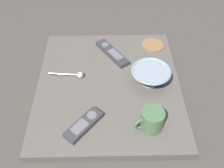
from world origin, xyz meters
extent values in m
plane|color=#47423D|center=(0.00, 0.00, 0.00)|extent=(6.00, 6.00, 0.00)
cube|color=#5B5651|center=(0.00, 0.00, 0.02)|extent=(0.57, 0.64, 0.04)
cylinder|color=#8C9EAD|center=(-0.17, 0.00, 0.04)|extent=(0.06, 0.06, 0.01)
cone|color=#8C9EAD|center=(-0.17, 0.00, 0.07)|extent=(0.16, 0.16, 0.06)
torus|color=#8C9EAD|center=(-0.17, 0.00, 0.10)|extent=(0.15, 0.15, 0.01)
cylinder|color=#4C724C|center=(-0.15, 0.21, 0.08)|extent=(0.08, 0.08, 0.08)
torus|color=#4C724C|center=(-0.11, 0.23, 0.08)|extent=(0.05, 0.03, 0.05)
cylinder|color=silver|center=(0.18, -0.04, 0.05)|extent=(0.12, 0.02, 0.01)
sphere|color=silver|center=(0.12, -0.04, 0.05)|extent=(0.03, 0.03, 0.03)
cube|color=#38383D|center=(0.09, 0.21, 0.05)|extent=(0.14, 0.15, 0.02)
cylinder|color=slate|center=(0.06, 0.17, 0.06)|extent=(0.04, 0.04, 0.00)
cube|color=slate|center=(0.10, 0.22, 0.06)|extent=(0.07, 0.07, 0.00)
cube|color=#38383D|center=(-0.02, -0.18, 0.05)|extent=(0.15, 0.19, 0.02)
cylinder|color=slate|center=(0.01, -0.22, 0.06)|extent=(0.03, 0.03, 0.00)
cube|color=slate|center=(-0.03, -0.16, 0.06)|extent=(0.07, 0.09, 0.00)
cylinder|color=olive|center=(-0.21, -0.24, 0.04)|extent=(0.10, 0.10, 0.01)
camera|label=1|loc=(0.00, 0.71, 0.80)|focal=41.26mm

